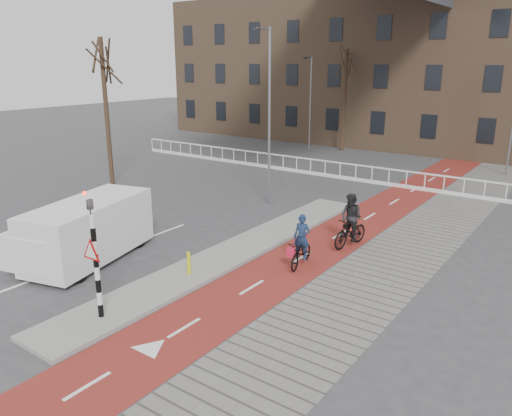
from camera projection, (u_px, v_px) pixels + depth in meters
The scene contains 15 objects.
ground at pixel (171, 299), 14.69m from camera, with size 120.00×120.00×0.00m, color #38383A.
bike_lane at pixel (360, 222), 21.63m from camera, with size 2.50×60.00×0.01m, color maroon.
sidewalk at pixel (425, 235), 20.07m from camera, with size 3.00×60.00×0.01m, color slate.
curb_island at pixel (235, 251), 18.18m from camera, with size 1.80×16.00×0.12m, color gray.
traffic_signal at pixel (94, 252), 12.89m from camera, with size 0.80×0.80×3.68m.
bollard at pixel (189, 263), 16.00m from camera, with size 0.12×0.12×0.75m, color #CCCC0B.
cyclist_near at pixel (301, 249), 16.88m from camera, with size 0.87×1.78×1.80m.
cyclist_far at pixel (351, 225), 18.58m from camera, with size 0.98×1.96×2.03m.
van at pixel (89, 230), 17.27m from camera, with size 3.13×5.24×2.11m.
railing at pixel (310, 169), 30.64m from camera, with size 28.00×0.10×0.99m.
townhouse_row at pixel (431, 46), 39.05m from camera, with size 46.00×10.00×15.90m.
tree_left at pixel (107, 114), 26.79m from camera, with size 0.24×0.24×7.92m, color #2F2015.
tree_mid at pixel (344, 101), 37.79m from camera, with size 0.28×0.28×7.53m, color #2F2015.
streetlight_near at pixel (269, 120), 23.25m from camera, with size 0.12×0.12×8.17m, color slate.
streetlight_left at pixel (310, 105), 37.35m from camera, with size 0.12×0.12×7.07m, color slate.
Camera 1 is at (9.83, -9.35, 6.74)m, focal length 35.00 mm.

